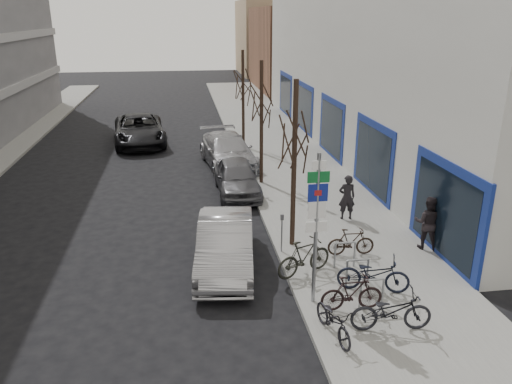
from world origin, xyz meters
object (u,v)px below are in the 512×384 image
object	(u,v)px
bike_far_curb	(392,308)
meter_mid	(256,176)
meter_front	(282,229)
meter_back	(241,144)
pedestrian_near	(347,197)
tree_far	(243,76)
tree_near	(295,126)
bike_mid_inner	(304,257)
highway_sign_pole	(316,221)
lane_car	(139,130)
bike_far_inner	(351,242)
bike_near_left	(334,317)
tree_mid	(262,94)
bike_mid_curb	(374,271)
parked_car_front	(225,244)
bike_rack	(357,269)
parked_car_mid	(237,177)
parked_car_back	(228,151)
bike_near_right	(352,293)
pedestrian_far	(428,222)

from	to	relation	value
bike_far_curb	meter_mid	bearing A→B (deg)	15.46
meter_front	meter_back	distance (m)	11.00
meter_back	pedestrian_near	world-z (taller)	pedestrian_near
tree_far	meter_front	size ratio (longest dim) A/B	4.33
tree_near	pedestrian_near	bearing A→B (deg)	36.85
tree_near	meter_mid	xyz separation A→B (m)	(-0.45, 5.00, -3.19)
tree_near	bike_mid_inner	xyz separation A→B (m)	(-0.10, -2.06, -3.39)
highway_sign_pole	tree_near	xyz separation A→B (m)	(0.20, 3.51, 1.65)
lane_car	bike_far_curb	bearing A→B (deg)	-76.23
bike_far_inner	bike_near_left	bearing A→B (deg)	159.31
tree_mid	pedestrian_near	bearing A→B (deg)	-62.58
bike_mid_curb	parked_car_front	size ratio (longest dim) A/B	0.42
meter_mid	bike_near_left	world-z (taller)	meter_mid
parked_car_front	meter_front	bearing A→B (deg)	22.08
tree_mid	bike_mid_inner	xyz separation A→B (m)	(-0.10, -8.56, -3.39)
bike_rack	bike_mid_curb	size ratio (longest dim) A/B	1.16
meter_mid	bike_mid_inner	size ratio (longest dim) A/B	0.68
bike_mid_curb	pedestrian_near	world-z (taller)	pedestrian_near
parked_car_mid	parked_car_back	bearing A→B (deg)	89.30
bike_mid_curb	lane_car	distance (m)	19.85
bike_near_right	lane_car	world-z (taller)	lane_car
pedestrian_far	bike_rack	bearing A→B (deg)	63.48
lane_car	tree_near	bearing A→B (deg)	-74.59
bike_rack	meter_front	xyz separation A→B (m)	(-1.65, 2.40, 0.26)
bike_near_right	pedestrian_near	bearing A→B (deg)	-15.39
lane_car	pedestrian_near	size ratio (longest dim) A/B	3.63
bike_rack	bike_near_right	bearing A→B (deg)	-115.61
bike_mid_curb	bike_far_curb	world-z (taller)	bike_far_curb
bike_rack	meter_front	bearing A→B (deg)	124.51
bike_mid_curb	pedestrian_near	distance (m)	5.12
meter_front	lane_car	size ratio (longest dim) A/B	0.21
bike_rack	tree_mid	world-z (taller)	tree_mid
bike_near_right	tree_near	bearing A→B (deg)	10.67
bike_mid_inner	pedestrian_far	distance (m)	4.46
highway_sign_pole	lane_car	distance (m)	19.61
tree_far	pedestrian_near	distance (m)	11.86
tree_far	bike_near_right	size ratio (longest dim) A/B	3.38
meter_front	bike_mid_curb	distance (m)	3.37
bike_rack	bike_near_right	world-z (taller)	bike_near_right
bike_rack	bike_mid_inner	bearing A→B (deg)	147.05
bike_near_left	bike_mid_inner	world-z (taller)	bike_mid_inner
tree_near	tree_far	distance (m)	13.00
meter_front	bike_near_left	distance (m)	4.56
parked_car_mid	parked_car_front	bearing A→B (deg)	-100.09
tree_near	parked_car_front	world-z (taller)	tree_near
meter_front	meter_mid	bearing A→B (deg)	90.00
bike_rack	bike_near_left	size ratio (longest dim) A/B	1.36
bike_mid_curb	parked_car_mid	world-z (taller)	parked_car_mid
bike_mid_inner	bike_mid_curb	bearing A→B (deg)	-148.69
meter_mid	highway_sign_pole	bearing A→B (deg)	-88.32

